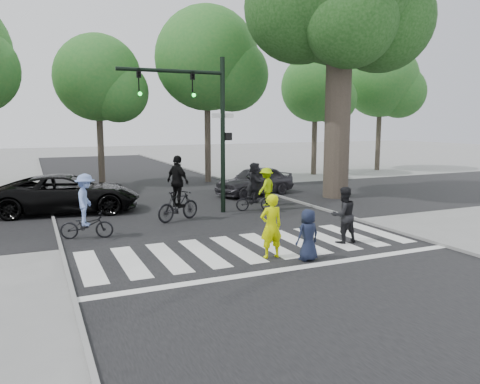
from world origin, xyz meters
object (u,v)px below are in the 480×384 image
at_px(cyclist_mid, 178,194).
at_px(car_grey, 255,181).
at_px(traffic_signal, 202,113).
at_px(car_suv, 68,193).
at_px(pedestrian_woman, 271,226).
at_px(cyclist_right, 255,189).
at_px(pedestrian_adult, 343,215).
at_px(cyclist_left, 86,211).
at_px(pedestrian_child, 308,235).

relative_size(cyclist_mid, car_grey, 0.58).
relative_size(traffic_signal, car_suv, 1.09).
height_order(pedestrian_woman, car_grey, pedestrian_woman).
xyz_separation_m(cyclist_right, car_suv, (-6.92, 2.66, -0.11)).
height_order(pedestrian_adult, cyclist_left, cyclist_left).
bearing_deg(traffic_signal, pedestrian_woman, -93.31).
bearing_deg(traffic_signal, cyclist_mid, -147.03).
distance_m(pedestrian_child, cyclist_right, 6.99).
bearing_deg(cyclist_mid, car_grey, 39.67).
distance_m(traffic_signal, cyclist_mid, 3.27).
height_order(pedestrian_child, car_suv, car_suv).
bearing_deg(pedestrian_adult, cyclist_mid, -53.47).
bearing_deg(pedestrian_woman, car_suv, -62.17).
bearing_deg(pedestrian_child, traffic_signal, -93.87).
relative_size(traffic_signal, cyclist_mid, 2.52).
height_order(car_suv, car_grey, car_suv).
height_order(traffic_signal, pedestrian_woman, traffic_signal).
height_order(pedestrian_woman, cyclist_left, cyclist_left).
bearing_deg(cyclist_mid, pedestrian_woman, -81.06).
bearing_deg(pedestrian_adult, cyclist_left, -26.58).
height_order(traffic_signal, cyclist_right, traffic_signal).
bearing_deg(pedestrian_adult, traffic_signal, -67.06).
bearing_deg(pedestrian_adult, cyclist_right, -87.03).
bearing_deg(pedestrian_woman, pedestrian_child, 142.59).
relative_size(cyclist_left, car_grey, 0.49).
distance_m(pedestrian_woman, pedestrian_adult, 2.74).
distance_m(traffic_signal, pedestrian_child, 7.67).
distance_m(pedestrian_child, pedestrian_adult, 2.24).
relative_size(car_suv, car_grey, 1.33).
xyz_separation_m(traffic_signal, cyclist_left, (-4.58, -2.19, -3.03)).
bearing_deg(pedestrian_adult, pedestrian_woman, 12.01).
xyz_separation_m(pedestrian_woman, cyclist_left, (-4.21, 4.15, 0.02)).
height_order(cyclist_left, cyclist_mid, cyclist_mid).
xyz_separation_m(traffic_signal, cyclist_right, (2.15, -0.19, -3.03)).
relative_size(pedestrian_adult, car_grey, 0.41).
distance_m(traffic_signal, cyclist_right, 3.72).
distance_m(pedestrian_woman, cyclist_right, 6.65).
relative_size(traffic_signal, car_grey, 1.45).
distance_m(pedestrian_child, cyclist_left, 6.88).
height_order(traffic_signal, cyclist_left, traffic_signal).
relative_size(cyclist_mid, car_suv, 0.43).
bearing_deg(cyclist_right, cyclist_left, -163.42).
bearing_deg(pedestrian_child, car_suv, -68.38).
height_order(pedestrian_woman, car_suv, pedestrian_woman).
xyz_separation_m(pedestrian_woman, cyclist_mid, (-0.87, 5.54, 0.13)).
bearing_deg(pedestrian_woman, pedestrian_adult, -167.93).
relative_size(pedestrian_child, car_suv, 0.25).
relative_size(pedestrian_woman, pedestrian_child, 1.26).
height_order(traffic_signal, car_grey, traffic_signal).
bearing_deg(cyclist_right, car_grey, 64.03).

